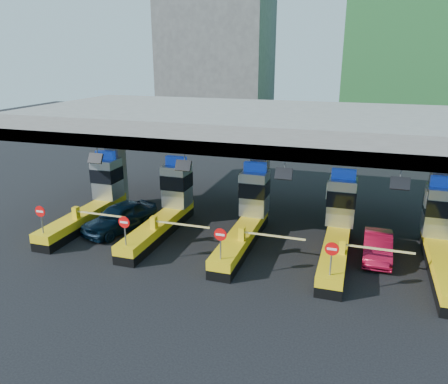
% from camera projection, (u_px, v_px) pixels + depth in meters
% --- Properties ---
extents(ground, '(120.00, 120.00, 0.00)m').
position_uv_depth(ground, '(246.00, 240.00, 24.88)').
color(ground, black).
rests_on(ground, ground).
extents(toll_canopy, '(28.00, 12.09, 7.00)m').
position_uv_depth(toll_canopy, '(260.00, 125.00, 25.61)').
color(toll_canopy, slate).
rests_on(toll_canopy, ground).
extents(toll_lane_far_left, '(4.43, 8.00, 4.16)m').
position_uv_depth(toll_lane_far_left, '(95.00, 198.00, 27.64)').
color(toll_lane_far_left, black).
rests_on(toll_lane_far_left, ground).
extents(toll_lane_left, '(4.43, 8.00, 4.16)m').
position_uv_depth(toll_lane_left, '(167.00, 207.00, 26.17)').
color(toll_lane_left, black).
rests_on(toll_lane_left, ground).
extents(toll_lane_center, '(4.43, 8.00, 4.16)m').
position_uv_depth(toll_lane_center, '(248.00, 216.00, 24.70)').
color(toll_lane_center, black).
rests_on(toll_lane_center, ground).
extents(toll_lane_right, '(4.43, 8.00, 4.16)m').
position_uv_depth(toll_lane_right, '(338.00, 226.00, 23.24)').
color(toll_lane_right, black).
rests_on(toll_lane_right, ground).
extents(toll_lane_far_right, '(4.43, 8.00, 4.16)m').
position_uv_depth(toll_lane_far_right, '(441.00, 238.00, 21.77)').
color(toll_lane_far_right, black).
rests_on(toll_lane_far_right, ground).
extents(bg_building_scaffold, '(18.00, 12.00, 28.00)m').
position_uv_depth(bg_building_scaffold, '(437.00, 15.00, 46.11)').
color(bg_building_scaffold, '#1E5926').
rests_on(bg_building_scaffold, ground).
extents(bg_building_concrete, '(14.00, 10.00, 18.00)m').
position_uv_depth(bg_building_concrete, '(217.00, 62.00, 58.88)').
color(bg_building_concrete, '#4C4C49').
rests_on(bg_building_concrete, ground).
extents(van, '(3.39, 5.28, 1.67)m').
position_uv_depth(van, '(120.00, 217.00, 26.07)').
color(van, black).
rests_on(van, ground).
extents(red_car, '(1.43, 4.01, 1.32)m').
position_uv_depth(red_car, '(378.00, 246.00, 22.54)').
color(red_car, maroon).
rests_on(red_car, ground).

